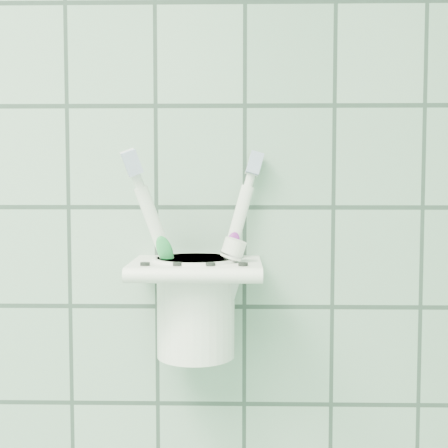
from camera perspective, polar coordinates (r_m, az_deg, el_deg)
name	(u,v)px	position (r m, az deg, el deg)	size (l,w,h in m)	color
holder_bracket	(196,270)	(0.66, -2.54, -4.19)	(0.14, 0.11, 0.04)	white
cup	(196,303)	(0.67, -2.59, -7.24)	(0.09, 0.09, 0.11)	white
toothbrush_pink	(199,242)	(0.67, -2.32, -1.65)	(0.07, 0.05, 0.22)	white
toothbrush_blue	(199,249)	(0.68, -2.34, -2.34)	(0.06, 0.09, 0.20)	white
toothbrush_orange	(204,245)	(0.66, -1.84, -1.90)	(0.06, 0.04, 0.22)	white
toothpaste_tube	(201,284)	(0.65, -2.11, -5.52)	(0.06, 0.03, 0.13)	silver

